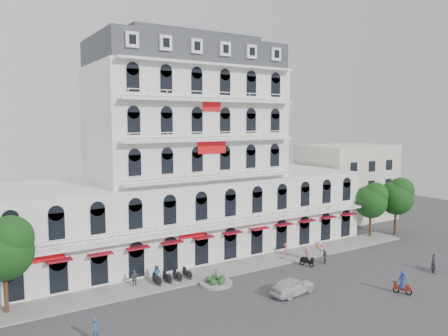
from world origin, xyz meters
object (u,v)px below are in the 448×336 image
at_px(rider_east, 403,283).
at_px(rider_center, 307,256).
at_px(parked_car, 293,286).
at_px(rider_northeast, 433,263).
at_px(balloon_vendor, 323,252).

xyz_separation_m(rider_east, rider_center, (-2.15, 10.49, 0.08)).
xyz_separation_m(parked_car, rider_northeast, (16.68, -3.15, 0.14)).
height_order(parked_car, rider_northeast, rider_northeast).
bearing_deg(balloon_vendor, rider_center, 168.93).
bearing_deg(parked_car, balloon_vendor, -66.73).
relative_size(rider_east, rider_center, 0.99).
bearing_deg(rider_east, rider_center, -17.17).
height_order(rider_northeast, balloon_vendor, balloon_vendor).
distance_m(parked_car, rider_center, 8.32).
height_order(rider_east, rider_northeast, rider_east).
height_order(rider_east, balloon_vendor, balloon_vendor).
height_order(rider_center, balloon_vendor, balloon_vendor).
relative_size(parked_car, rider_east, 2.11).
distance_m(rider_east, balloon_vendor, 10.10).
height_order(rider_east, rider_center, rider_center).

